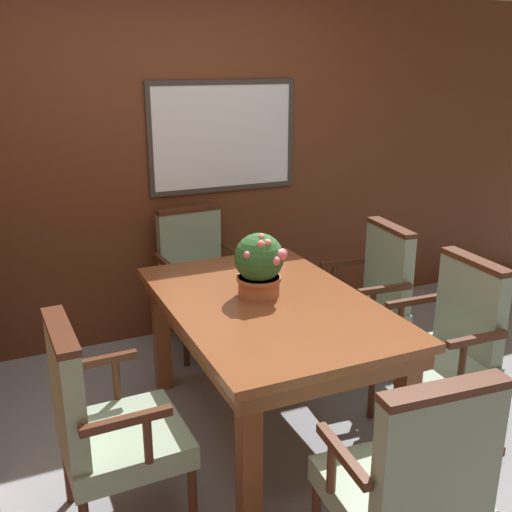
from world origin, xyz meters
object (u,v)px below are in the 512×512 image
Objects in this scene: chair_head_far at (198,275)px; chair_left_near at (103,422)px; dining_table at (268,318)px; chair_head_near at (411,481)px; chair_right_near at (447,343)px; chair_right_far at (368,296)px; potted_plant at (259,264)px.

chair_left_near is (-0.96, -1.58, 0.00)m from chair_head_far.
chair_head_near is (0.01, -1.21, -0.15)m from dining_table.
chair_head_far reaches higher than dining_table.
chair_head_near is 2.42m from chair_head_far.
chair_head_near is 1.00× the size of chair_right_near.
chair_right_far is (0.90, 0.37, -0.15)m from dining_table.
chair_right_far is 2.80× the size of potted_plant.
chair_right_far and chair_head_far have the same top height.
chair_head_far is (0.01, 2.42, 0.00)m from chair_head_near.
chair_left_near is (-0.94, -0.37, -0.15)m from dining_table.
chair_right_far is (0.89, 1.58, 0.00)m from chair_head_near.
chair_head_near is at bearing -89.60° from dining_table.
dining_table is 0.98m from chair_right_near.
dining_table is 1.22m from chair_head_near.
chair_head_near is at bearing -89.11° from potted_plant.
potted_plant reaches higher than chair_left_near.
dining_table is at bearing -94.85° from chair_head_far.
chair_head_far is (-0.88, 0.84, 0.00)m from chair_right_far.
chair_head_near and chair_right_near have the same top height.
chair_head_near is 1.00× the size of chair_head_far.
chair_right_far is at bearing -177.77° from chair_right_near.
chair_head_far is (-0.88, 1.59, 0.00)m from chair_right_near.
chair_right_near is 1.00× the size of chair_head_far.
chair_head_near is at bearing -24.50° from chair_right_far.
chair_head_far is 2.80× the size of potted_plant.
dining_table is at bearing -70.04° from chair_left_near.
chair_left_near is at bearing -125.34° from chair_head_far.
dining_table is 1.59× the size of chair_left_near.
chair_right_far reaches higher than dining_table.
chair_right_near is at bearing -22.97° from dining_table.
chair_head_far is 1.85m from chair_left_near.
dining_table is 1.02m from chair_left_near.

